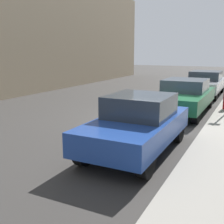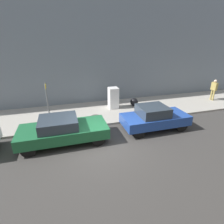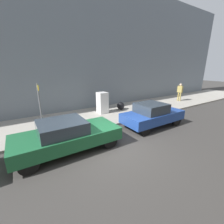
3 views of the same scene
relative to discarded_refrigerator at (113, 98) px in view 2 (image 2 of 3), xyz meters
The scene contains 11 objects.
ground_plane 5.08m from the discarded_refrigerator, 23.48° to the right, with size 80.00×80.00×0.00m, color #383533.
sidewalk_slab 2.19m from the discarded_refrigerator, 79.93° to the right, with size 4.37×44.00×0.13m, color #9E998E.
building_facade_near 5.34m from the discarded_refrigerator, 143.98° to the right, with size 1.82×39.60×10.07m, color slate.
discarded_refrigerator is the anchor object (origin of this frame).
manhole_cover 2.24m from the discarded_refrigerator, 51.88° to the right, with size 0.70×0.70×0.02m, color #47443F.
street_sign_post 4.97m from the discarded_refrigerator, 66.23° to the right, with size 0.36×0.07×2.67m.
fire_hydrant 5.24m from the discarded_refrigerator, 65.25° to the right, with size 0.22×0.22×0.82m.
trash_bag 1.77m from the discarded_refrigerator, 88.95° to the left, with size 0.62×0.62×0.62m, color black.
pedestrian_walking_far 8.76m from the discarded_refrigerator, 86.05° to the left, with size 0.51×0.24×1.77m.
parked_sedan_green 5.36m from the discarded_refrigerator, 45.63° to the right, with size 1.89×4.41×1.39m.
parked_hatchback_blue 4.00m from the discarded_refrigerator, 20.29° to the left, with size 1.73×3.88×1.45m.
Camera 2 is at (7.42, -1.64, 4.95)m, focal length 28.00 mm.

